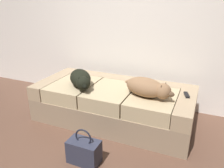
# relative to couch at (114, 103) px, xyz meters

# --- Properties ---
(back_wall) EXTENTS (6.40, 0.10, 2.80)m
(back_wall) POSITION_rel_couch_xyz_m (0.00, 0.70, 1.16)
(back_wall) COLOR white
(back_wall) RESTS_ON ground
(couch) EXTENTS (2.02, 0.93, 0.48)m
(couch) POSITION_rel_couch_xyz_m (0.00, 0.00, 0.00)
(couch) COLOR gray
(couch) RESTS_ON ground
(dog_dark) EXTENTS (0.49, 0.53, 0.21)m
(dog_dark) POSITION_rel_couch_xyz_m (-0.38, -0.17, 0.35)
(dog_dark) COLOR black
(dog_dark) RESTS_ON couch
(dog_tan) EXTENTS (0.63, 0.38, 0.22)m
(dog_tan) POSITION_rel_couch_xyz_m (0.48, -0.14, 0.35)
(dog_tan) COLOR #8A6445
(dog_tan) RESTS_ON couch
(tv_remote) EXTENTS (0.09, 0.16, 0.02)m
(tv_remote) POSITION_rel_couch_xyz_m (0.89, 0.06, 0.25)
(tv_remote) COLOR black
(tv_remote) RESTS_ON couch
(handbag) EXTENTS (0.32, 0.18, 0.38)m
(handbag) POSITION_rel_couch_xyz_m (0.06, -0.89, -0.11)
(handbag) COLOR #2C2F42
(handbag) RESTS_ON ground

